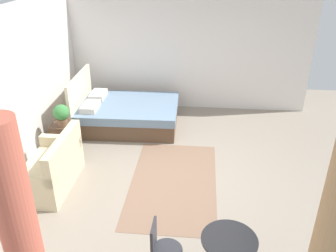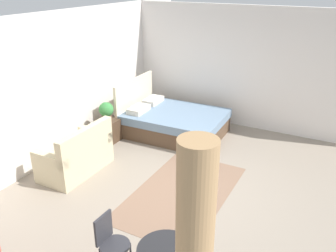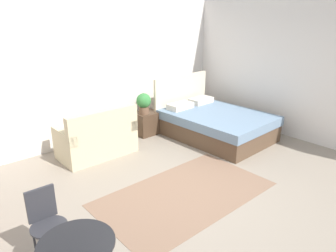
{
  "view_description": "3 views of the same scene",
  "coord_description": "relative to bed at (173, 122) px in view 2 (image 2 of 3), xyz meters",
  "views": [
    {
      "loc": [
        -5.06,
        -0.34,
        3.57
      ],
      "look_at": [
        0.5,
        0.21,
        0.76
      ],
      "focal_mm": 37.46,
      "sensor_mm": 36.0,
      "label": 1
    },
    {
      "loc": [
        -4.68,
        -2.1,
        3.39
      ],
      "look_at": [
        0.67,
        0.75,
        0.78
      ],
      "focal_mm": 37.85,
      "sensor_mm": 36.0,
      "label": 2
    },
    {
      "loc": [
        -2.94,
        -2.76,
        2.48
      ],
      "look_at": [
        -0.02,
        0.56,
        0.89
      ],
      "focal_mm": 33.55,
      "sensor_mm": 36.0,
      "label": 3
    }
  ],
  "objects": [
    {
      "name": "cafe_chair_near_couch",
      "position": [
        -4.05,
        -1.28,
        0.24
      ],
      "size": [
        0.37,
        0.37,
        0.85
      ],
      "color": "#2D2D33",
      "rests_on": "ground"
    },
    {
      "name": "wall_right",
      "position": [
        1.26,
        -1.31,
        1.1
      ],
      "size": [
        0.12,
        5.74,
        2.78
      ],
      "primitive_type": "cube",
      "color": "silver",
      "rests_on": "ground"
    },
    {
      "name": "ground_plane",
      "position": [
        -1.93,
        -1.31,
        -0.31
      ],
      "size": [
        9.39,
        8.74,
        0.02
      ],
      "primitive_type": "cube",
      "color": "gray"
    },
    {
      "name": "nightstand",
      "position": [
        -0.99,
        1.06,
        -0.05
      ],
      "size": [
        0.52,
        0.42,
        0.49
      ],
      "color": "#473323",
      "rests_on": "ground"
    },
    {
      "name": "couch",
      "position": [
        -2.34,
        0.76,
        0.02
      ],
      "size": [
        1.34,
        0.74,
        0.92
      ],
      "color": "beige",
      "rests_on": "ground"
    },
    {
      "name": "area_rug",
      "position": [
        -2.07,
        -1.25,
        -0.29
      ],
      "size": [
        2.54,
        1.45,
        0.01
      ],
      "primitive_type": "cube",
      "color": "#7F604C",
      "rests_on": "ground"
    },
    {
      "name": "potted_plant",
      "position": [
        -1.09,
        1.01,
        0.44
      ],
      "size": [
        0.31,
        0.31,
        0.44
      ],
      "color": "brown",
      "rests_on": "nightstand"
    },
    {
      "name": "wall_back",
      "position": [
        -1.93,
        1.56,
        1.1
      ],
      "size": [
        9.39,
        0.12,
        2.78
      ],
      "primitive_type": "cube",
      "color": "silver",
      "rests_on": "ground"
    },
    {
      "name": "bed",
      "position": [
        0.0,
        0.0,
        0.0
      ],
      "size": [
        1.65,
        2.21,
        1.18
      ],
      "color": "brown",
      "rests_on": "ground"
    }
  ]
}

